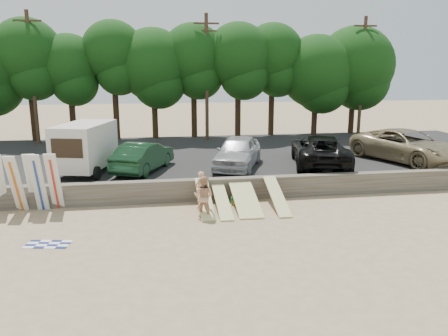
{
  "coord_description": "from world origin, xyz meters",
  "views": [
    {
      "loc": [
        -1.75,
        -16.13,
        5.93
      ],
      "look_at": [
        1.24,
        3.0,
        1.48
      ],
      "focal_mm": 35.0,
      "sensor_mm": 36.0,
      "label": 1
    }
  ],
  "objects_px": {
    "car_4": "(407,146)",
    "cooler": "(235,201)",
    "car_2": "(238,152)",
    "beachgoer_a": "(200,190)",
    "box_trailer": "(85,146)",
    "car_3": "(320,150)",
    "car_1": "(143,156)",
    "beachgoer_b": "(204,197)"
  },
  "relations": [
    {
      "from": "car_2",
      "to": "car_4",
      "type": "distance_m",
      "value": 9.79
    },
    {
      "from": "car_1",
      "to": "box_trailer",
      "type": "bearing_deg",
      "value": 24.08
    },
    {
      "from": "box_trailer",
      "to": "car_2",
      "type": "bearing_deg",
      "value": 15.31
    },
    {
      "from": "car_3",
      "to": "car_2",
      "type": "bearing_deg",
      "value": 11.76
    },
    {
      "from": "car_1",
      "to": "car_3",
      "type": "xyz_separation_m",
      "value": [
        9.5,
        -0.14,
        0.07
      ]
    },
    {
      "from": "car_4",
      "to": "cooler",
      "type": "distance_m",
      "value": 11.58
    },
    {
      "from": "car_4",
      "to": "beachgoer_a",
      "type": "xyz_separation_m",
      "value": [
        -12.25,
        -4.49,
        -0.8
      ]
    },
    {
      "from": "beachgoer_a",
      "to": "car_4",
      "type": "bearing_deg",
      "value": 159.52
    },
    {
      "from": "beachgoer_a",
      "to": "cooler",
      "type": "relative_size",
      "value": 4.24
    },
    {
      "from": "beachgoer_a",
      "to": "beachgoer_b",
      "type": "relative_size",
      "value": 0.94
    },
    {
      "from": "beachgoer_a",
      "to": "beachgoer_b",
      "type": "distance_m",
      "value": 1.23
    },
    {
      "from": "beachgoer_b",
      "to": "car_1",
      "type": "bearing_deg",
      "value": -39.77
    },
    {
      "from": "beachgoer_a",
      "to": "car_3",
      "type": "bearing_deg",
      "value": 170.77
    },
    {
      "from": "car_3",
      "to": "car_1",
      "type": "bearing_deg",
      "value": 12.83
    },
    {
      "from": "car_3",
      "to": "cooler",
      "type": "distance_m",
      "value": 6.89
    },
    {
      "from": "car_1",
      "to": "car_4",
      "type": "distance_m",
      "value": 14.76
    },
    {
      "from": "car_2",
      "to": "box_trailer",
      "type": "bearing_deg",
      "value": -157.87
    },
    {
      "from": "car_1",
      "to": "beachgoer_b",
      "type": "xyz_separation_m",
      "value": [
        2.5,
        -5.64,
        -0.6
      ]
    },
    {
      "from": "car_2",
      "to": "beachgoer_a",
      "type": "xyz_separation_m",
      "value": [
        -2.46,
        -4.42,
        -0.74
      ]
    },
    {
      "from": "box_trailer",
      "to": "car_2",
      "type": "distance_m",
      "value": 7.84
    },
    {
      "from": "car_1",
      "to": "beachgoer_b",
      "type": "distance_m",
      "value": 6.2
    },
    {
      "from": "car_2",
      "to": "beachgoer_b",
      "type": "bearing_deg",
      "value": -91.78
    },
    {
      "from": "car_3",
      "to": "beachgoer_b",
      "type": "xyz_separation_m",
      "value": [
        -7.0,
        -5.5,
        -0.68
      ]
    },
    {
      "from": "car_2",
      "to": "beachgoer_b",
      "type": "xyz_separation_m",
      "value": [
        -2.46,
        -5.65,
        -0.69
      ]
    },
    {
      "from": "car_2",
      "to": "car_3",
      "type": "xyz_separation_m",
      "value": [
        4.54,
        -0.15,
        -0.01
      ]
    },
    {
      "from": "car_3",
      "to": "beachgoer_b",
      "type": "distance_m",
      "value": 8.92
    },
    {
      "from": "box_trailer",
      "to": "beachgoer_a",
      "type": "relative_size",
      "value": 2.7
    },
    {
      "from": "box_trailer",
      "to": "car_2",
      "type": "xyz_separation_m",
      "value": [
        7.82,
        0.05,
        -0.57
      ]
    },
    {
      "from": "box_trailer",
      "to": "car_1",
      "type": "bearing_deg",
      "value": 15.8
    },
    {
      "from": "car_4",
      "to": "beachgoer_b",
      "type": "height_order",
      "value": "car_4"
    },
    {
      "from": "beachgoer_b",
      "to": "cooler",
      "type": "bearing_deg",
      "value": -110.72
    },
    {
      "from": "car_2",
      "to": "cooler",
      "type": "xyz_separation_m",
      "value": [
        -0.88,
        -4.18,
        -1.39
      ]
    },
    {
      "from": "car_2",
      "to": "cooler",
      "type": "bearing_deg",
      "value": -80.15
    },
    {
      "from": "car_3",
      "to": "beachgoer_b",
      "type": "relative_size",
      "value": 3.5
    },
    {
      "from": "beachgoer_a",
      "to": "car_2",
      "type": "bearing_deg",
      "value": -159.71
    },
    {
      "from": "beachgoer_a",
      "to": "car_1",
      "type": "bearing_deg",
      "value": -101.07
    },
    {
      "from": "box_trailer",
      "to": "cooler",
      "type": "relative_size",
      "value": 11.43
    },
    {
      "from": "car_1",
      "to": "beachgoer_a",
      "type": "relative_size",
      "value": 2.88
    },
    {
      "from": "car_4",
      "to": "car_3",
      "type": "bearing_deg",
      "value": 161.51
    },
    {
      "from": "box_trailer",
      "to": "car_3",
      "type": "distance_m",
      "value": 12.37
    },
    {
      "from": "car_4",
      "to": "cooler",
      "type": "height_order",
      "value": "car_4"
    },
    {
      "from": "car_4",
      "to": "cooler",
      "type": "bearing_deg",
      "value": -179.21
    }
  ]
}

